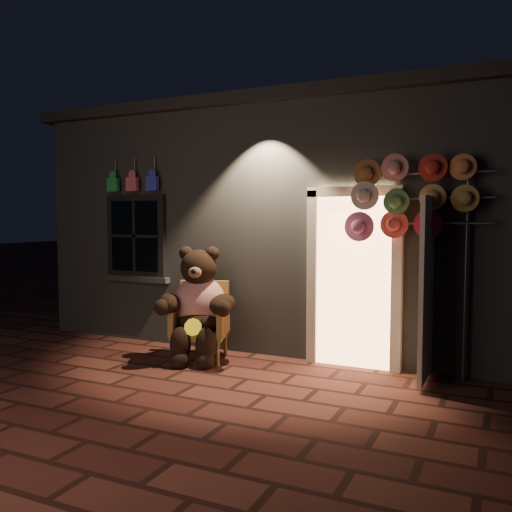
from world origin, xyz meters
The scene contains 5 objects.
ground centered at (0.00, 0.00, 0.00)m, with size 60.00×60.00×0.00m, color #5A2B22.
shop_building centered at (0.00, 3.99, 1.74)m, with size 7.30×5.95×3.51m.
wicker_armchair centered at (-0.52, 0.99, 0.49)m, with size 0.82×0.79×0.99m.
teddy_bear centered at (-0.49, 0.86, 0.71)m, with size 1.03×0.95×1.48m.
hat_rack centered at (2.03, 1.28, 2.03)m, with size 1.56×0.22×2.52m.
Camera 1 is at (3.07, -4.95, 1.81)m, focal length 38.00 mm.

